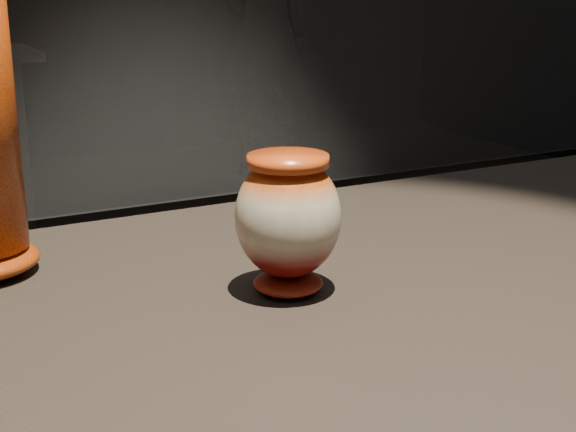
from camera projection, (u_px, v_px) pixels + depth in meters
name	position (u px, v px, depth m)	size (l,w,h in m)	color
main_vase	(288.00, 218.00, 0.87)	(0.12, 0.12, 0.16)	#620B08
visitor	(265.00, 31.00, 5.14)	(0.67, 0.44, 1.84)	black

